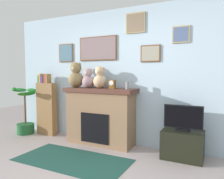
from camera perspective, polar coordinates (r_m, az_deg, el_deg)
The scene contains 12 objects.
back_wall at distance 4.26m, azimuth 2.99°, elevation 3.42°, with size 5.20×0.15×2.60m.
fireplace at distance 4.24m, azimuth -3.04°, elevation -6.88°, with size 1.42×0.51×1.09m.
bookshelf at distance 5.08m, azimuth -16.77°, elevation -4.35°, with size 0.45×0.16×1.36m.
potted_plant at distance 5.35m, azimuth -21.76°, elevation -6.70°, with size 0.55×0.63×1.06m.
tv_stand at distance 3.76m, azimuth 17.95°, elevation -13.60°, with size 0.64×0.40×0.46m, color black.
television at distance 3.65m, azimuth 18.10°, elevation -7.21°, with size 0.60×0.14×0.41m.
area_rug at distance 3.67m, azimuth -10.33°, elevation -17.65°, with size 1.80×0.90×0.01m, color #1E493F.
candle_jar at distance 3.91m, azimuth 4.03°, elevation 1.08°, with size 0.07×0.07×0.14m, color gray.
mantel_clock at distance 4.03m, azimuth 0.07°, elevation 1.39°, with size 0.11×0.09×0.16m.
teddy_bear_brown at distance 4.45m, azimuth -9.41°, elevation 3.47°, with size 0.31×0.31×0.50m.
teddy_bear_tan at distance 4.29m, azimuth -6.30°, elevation 2.74°, with size 0.24×0.24×0.38m.
teddy_bear_cream at distance 4.15m, azimuth -3.18°, elevation 2.92°, with size 0.26×0.26×0.42m.
Camera 1 is at (1.70, -1.91, 1.37)m, focal length 34.94 mm.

